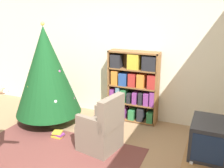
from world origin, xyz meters
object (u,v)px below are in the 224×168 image
television (209,138)px  christmas_tree (46,71)px  bookshelf (133,87)px  armchair (102,131)px

television → christmas_tree: christmas_tree is taller
bookshelf → christmas_tree: 1.69m
bookshelf → armchair: bookshelf is taller
armchair → television: bearing=89.9°
christmas_tree → armchair: size_ratio=2.11×
television → armchair: size_ratio=0.61×
bookshelf → armchair: bearing=-95.1°
bookshelf → christmas_tree: (-1.48, -0.73, 0.34)m
armchair → bookshelf: bearing=-174.4°
television → christmas_tree: size_ratio=0.29×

